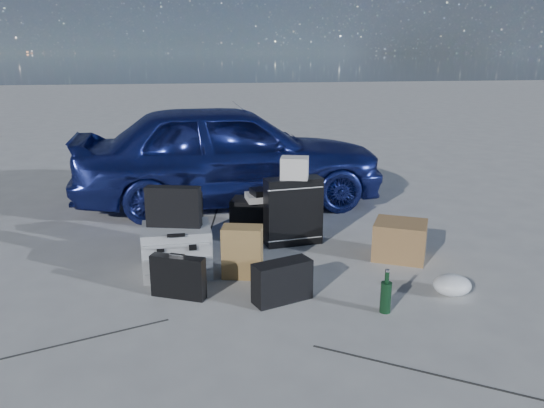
# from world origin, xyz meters

# --- Properties ---
(ground) EXTENTS (60.00, 60.00, 0.00)m
(ground) POSITION_xyz_m (0.00, 0.00, 0.00)
(ground) COLOR #A9A9A4
(ground) RESTS_ON ground
(car) EXTENTS (3.68, 1.59, 1.24)m
(car) POSITION_xyz_m (0.08, 2.65, 0.62)
(car) COLOR navy
(car) RESTS_ON ground
(pelican_case) EXTENTS (0.56, 0.46, 0.40)m
(pelican_case) POSITION_xyz_m (-0.58, 0.61, 0.20)
(pelican_case) COLOR #929597
(pelican_case) RESTS_ON ground
(laptop_bag) EXTENTS (0.46, 0.22, 0.33)m
(laptop_bag) POSITION_xyz_m (-0.59, 0.62, 0.57)
(laptop_bag) COLOR black
(laptop_bag) RESTS_ON pelican_case
(briefcase) EXTENTS (0.42, 0.27, 0.33)m
(briefcase) POSITION_xyz_m (-0.58, 0.12, 0.16)
(briefcase) COLOR black
(briefcase) RESTS_ON ground
(suitcase_left) EXTENTS (0.46, 0.26, 0.57)m
(suitcase_left) POSITION_xyz_m (-0.57, 1.10, 0.28)
(suitcase_left) COLOR black
(suitcase_left) RESTS_ON ground
(suitcase_right) EXTENTS (0.56, 0.25, 0.65)m
(suitcase_right) POSITION_xyz_m (0.52, 1.12, 0.32)
(suitcase_right) COLOR black
(suitcase_right) RESTS_ON ground
(white_carton) EXTENTS (0.30, 0.27, 0.20)m
(white_carton) POSITION_xyz_m (0.53, 1.10, 0.75)
(white_carton) COLOR beige
(white_carton) RESTS_ON suitcase_right
(duffel_bag) EXTENTS (0.76, 0.51, 0.35)m
(duffel_bag) POSITION_xyz_m (0.32, 1.49, 0.17)
(duffel_bag) COLOR black
(duffel_bag) RESTS_ON ground
(flat_box_white) EXTENTS (0.38, 0.29, 0.07)m
(flat_box_white) POSITION_xyz_m (0.31, 1.48, 0.38)
(flat_box_white) COLOR beige
(flat_box_white) RESTS_ON duffel_bag
(flat_box_black) EXTENTS (0.32, 0.26, 0.06)m
(flat_box_black) POSITION_xyz_m (0.32, 1.46, 0.45)
(flat_box_black) COLOR black
(flat_box_black) RESTS_ON flat_box_white
(kraft_bag) EXTENTS (0.36, 0.27, 0.43)m
(kraft_bag) POSITION_xyz_m (-0.06, 0.43, 0.21)
(kraft_bag) COLOR olive
(kraft_bag) RESTS_ON ground
(cardboard_box) EXTENTS (0.58, 0.56, 0.34)m
(cardboard_box) POSITION_xyz_m (1.38, 0.58, 0.17)
(cardboard_box) COLOR olive
(cardboard_box) RESTS_ON ground
(plastic_bag) EXTENTS (0.31, 0.27, 0.16)m
(plastic_bag) POSITION_xyz_m (1.47, -0.21, 0.08)
(plastic_bag) COLOR silver
(plastic_bag) RESTS_ON ground
(messenger_bag) EXTENTS (0.47, 0.30, 0.31)m
(messenger_bag) POSITION_xyz_m (0.18, -0.08, 0.15)
(messenger_bag) COLOR black
(messenger_bag) RESTS_ON ground
(green_bottle) EXTENTS (0.10, 0.10, 0.31)m
(green_bottle) POSITION_xyz_m (0.86, -0.38, 0.16)
(green_bottle) COLOR black
(green_bottle) RESTS_ON ground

